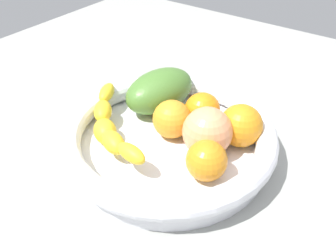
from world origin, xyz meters
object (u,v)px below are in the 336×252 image
Objects in this scene: orange_mid_left at (207,161)px; orange_rear at (241,126)px; orange_mid_right at (202,110)px; peach_blush at (207,132)px; fruit_bowl at (168,138)px; banana_draped_left at (109,126)px; orange_front at (172,119)px; mango_green at (160,90)px.

orange_rear is (9.14, -0.35, 0.42)cm from orange_mid_left.
peach_blush is (-5.22, -3.98, 0.76)cm from orange_mid_right.
orange_rear reaches higher than orange_mid_left.
orange_mid_left reaches higher than fruit_bowl.
fruit_bowl is 1.83× the size of banana_draped_left.
orange_mid_right is (9.70, 6.61, 0.06)cm from orange_mid_left.
orange_mid_left is 9.15cm from orange_rear.
orange_mid_right is (4.87, -2.43, -0.10)cm from orange_front.
orange_mid_right is 6.61cm from peach_blush.
orange_rear is 0.89× the size of peach_blush.
peach_blush is at bearing -113.60° from mango_green.
orange_front reaches higher than banana_draped_left.
mango_green is at bearing 87.00° from orange_rear.
banana_draped_left is 2.77× the size of orange_rear.
orange_front is 0.82× the size of peach_blush.
banana_draped_left is 3.12× the size of orange_mid_right.
banana_draped_left is 3.01× the size of orange_front.
orange_front is 10.25cm from orange_mid_left.
orange_front is 1.04× the size of orange_mid_right.
mango_green is (0.25, 8.55, 0.50)cm from orange_mid_right.
orange_mid_right is 0.43× the size of mango_green.
orange_rear reaches higher than banana_draped_left.
fruit_bowl is 2.47× the size of mango_green.
peach_blush reaches higher than banana_draped_left.
peach_blush is at bearing -142.68° from orange_mid_right.
banana_draped_left is at bearing 176.21° from mango_green.
orange_mid_right is at bearing 37.32° from peach_blush.
fruit_bowl is 6.67cm from peach_blush.
banana_draped_left is 16.00cm from orange_mid_left.
fruit_bowl is 5.05× the size of orange_rear.
banana_draped_left is 9.44cm from orange_front.
banana_draped_left is at bearing 123.47° from orange_rear.
fruit_bowl is at bearing -58.24° from banana_draped_left.
banana_draped_left is 14.66cm from orange_mid_right.
banana_draped_left is at bearing 95.81° from orange_mid_left.
peach_blush is (1.46, -5.81, 2.92)cm from fruit_bowl.
fruit_bowl is at bearing -135.92° from mango_green.
orange_rear is at bearing -56.53° from banana_draped_left.
banana_draped_left is at bearing 133.14° from orange_front.
orange_front is (6.45, -6.89, 0.37)cm from banana_draped_left.
orange_rear is at bearing -94.63° from orange_mid_right.
mango_green is at bearing 44.08° from fruit_bowl.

